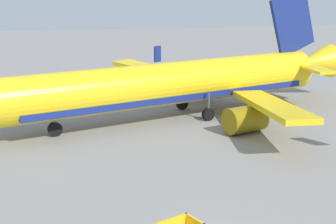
% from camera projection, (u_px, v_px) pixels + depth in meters
% --- Properties ---
extents(airplane, '(36.80, 29.90, 11.34)m').
position_uv_depth(airplane, '(181.00, 83.00, 43.70)').
color(airplane, yellow).
rests_on(airplane, ground).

